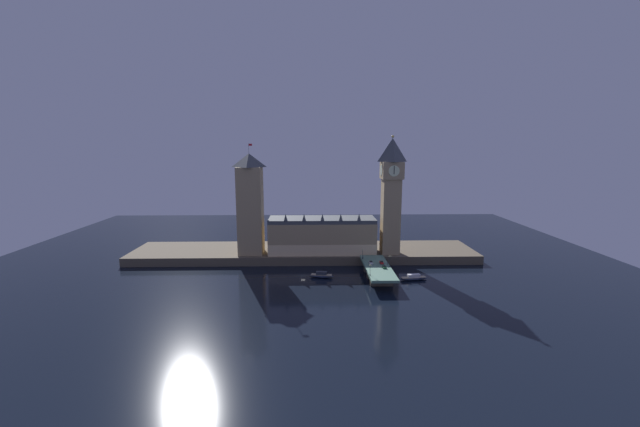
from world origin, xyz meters
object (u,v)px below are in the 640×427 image
object	(u,v)px
pedestrian_mid_walk	(388,263)
street_lamp_far	(363,252)
car_southbound_trail	(382,262)
boat_downstream	(414,278)
car_northbound_lead	(371,263)
victoria_tower	(250,204)
car_southbound_lead	(384,267)
pedestrian_far_rail	(363,257)
street_lamp_mid	(390,259)
clock_tower	(391,192)
boat_upstream	(321,275)
street_lamp_near	(370,268)

from	to	relation	value
pedestrian_mid_walk	street_lamp_far	size ratio (longest dim) A/B	0.25
car_southbound_trail	street_lamp_far	world-z (taller)	street_lamp_far
pedestrian_mid_walk	boat_downstream	world-z (taller)	pedestrian_mid_walk
car_northbound_lead	victoria_tower	bearing A→B (deg)	158.05
car_southbound_lead	pedestrian_far_rail	distance (m)	19.99
pedestrian_mid_walk	boat_downstream	distance (m)	16.01
victoria_tower	pedestrian_mid_walk	xyz separation A→B (m)	(79.86, -30.31, -29.04)
car_southbound_lead	boat_downstream	xyz separation A→B (m)	(15.96, -1.07, -6.00)
boat_downstream	street_lamp_mid	bearing A→B (deg)	164.22
street_lamp_far	boat_downstream	world-z (taller)	street_lamp_far
clock_tower	boat_upstream	distance (m)	67.93
clock_tower	pedestrian_far_rail	size ratio (longest dim) A/B	45.64
car_northbound_lead	clock_tower	bearing A→B (deg)	59.28
clock_tower	boat_downstream	size ratio (longest dim) A/B	4.67
car_southbound_lead	boat_upstream	xyz separation A→B (m)	(-33.84, 4.03, -5.91)
car_southbound_trail	boat_downstream	xyz separation A→B (m)	(15.96, -9.13, -6.00)
pedestrian_far_rail	street_lamp_far	xyz separation A→B (m)	(-0.40, -0.60, 3.15)
street_lamp_near	clock_tower	bearing A→B (deg)	67.62
car_southbound_lead	boat_upstream	world-z (taller)	car_southbound_lead
victoria_tower	pedestrian_far_rail	world-z (taller)	victoria_tower
victoria_tower	street_lamp_near	distance (m)	87.06
street_lamp_mid	street_lamp_near	bearing A→B (deg)	-131.38
street_lamp_mid	street_lamp_far	distance (m)	19.62
car_northbound_lead	street_lamp_far	world-z (taller)	street_lamp_far
pedestrian_far_rail	street_lamp_near	bearing A→B (deg)	-90.76
street_lamp_mid	boat_upstream	xyz separation A→B (m)	(-37.28, 1.57, -9.28)
pedestrian_mid_walk	street_lamp_mid	xyz separation A→B (m)	(0.40, -3.59, 3.14)
clock_tower	pedestrian_mid_walk	xyz separation A→B (m)	(-6.62, -28.30, -36.31)
pedestrian_far_rail	boat_downstream	bearing A→B (deg)	-36.93
clock_tower	street_lamp_near	distance (m)	60.52
car_southbound_trail	boat_downstream	size ratio (longest dim) A/B	0.25
car_southbound_lead	car_southbound_trail	distance (m)	8.06
victoria_tower	street_lamp_mid	size ratio (longest dim) A/B	10.69
pedestrian_far_rail	boat_downstream	size ratio (longest dim) A/B	0.10
clock_tower	pedestrian_far_rail	bearing A→B (deg)	-138.58
victoria_tower	boat_upstream	bearing A→B (deg)	-36.96
street_lamp_near	car_southbound_trail	bearing A→B (deg)	64.88
car_southbound_lead	street_lamp_near	bearing A→B (deg)	-127.86
pedestrian_far_rail	victoria_tower	bearing A→B (deg)	164.65
street_lamp_mid	car_northbound_lead	bearing A→B (deg)	150.48
street_lamp_mid	boat_upstream	size ratio (longest dim) A/B	0.48
car_southbound_trail	street_lamp_far	bearing A→B (deg)	136.24
car_southbound_lead	boat_upstream	bearing A→B (deg)	173.21
clock_tower	pedestrian_far_rail	xyz separation A→B (m)	(-18.79, -16.58, -36.32)
boat_upstream	car_southbound_lead	bearing A→B (deg)	-6.79
victoria_tower	car_northbound_lead	xyz separation A→B (m)	(70.73, -28.51, -29.19)
car_southbound_trail	pedestrian_far_rail	distance (m)	13.34
pedestrian_far_rail	car_northbound_lead	bearing A→B (deg)	-72.96
clock_tower	street_lamp_far	size ratio (longest dim) A/B	11.41
boat_downstream	victoria_tower	bearing A→B (deg)	158.03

